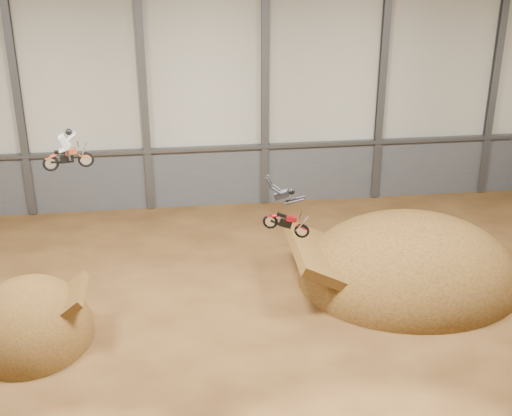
{
  "coord_description": "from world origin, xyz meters",
  "views": [
    {
      "loc": [
        -1.93,
        -23.59,
        16.91
      ],
      "look_at": [
        1.49,
        4.0,
        4.52
      ],
      "focal_mm": 50.0,
      "sensor_mm": 36.0,
      "label": 1
    }
  ],
  "objects_px": {
    "fmx_rider_b": "(285,208)",
    "landing_ramp": "(408,279)",
    "takeoff_ramp": "(32,338)",
    "fmx_rider_a": "(67,147)"
  },
  "relations": [
    {
      "from": "landing_ramp",
      "to": "fmx_rider_b",
      "type": "relative_size",
      "value": 4.18
    },
    {
      "from": "landing_ramp",
      "to": "fmx_rider_b",
      "type": "bearing_deg",
      "value": -153.04
    },
    {
      "from": "landing_ramp",
      "to": "takeoff_ramp",
      "type": "bearing_deg",
      "value": -170.73
    },
    {
      "from": "fmx_rider_b",
      "to": "takeoff_ramp",
      "type": "bearing_deg",
      "value": -165.56
    },
    {
      "from": "landing_ramp",
      "to": "fmx_rider_a",
      "type": "relative_size",
      "value": 5.05
    },
    {
      "from": "takeoff_ramp",
      "to": "landing_ramp",
      "type": "xyz_separation_m",
      "value": [
        16.99,
        2.77,
        0.0
      ]
    },
    {
      "from": "fmx_rider_b",
      "to": "landing_ramp",
      "type": "bearing_deg",
      "value": 44.6
    },
    {
      "from": "fmx_rider_a",
      "to": "fmx_rider_b",
      "type": "bearing_deg",
      "value": -30.64
    },
    {
      "from": "fmx_rider_a",
      "to": "fmx_rider_b",
      "type": "distance_m",
      "value": 9.4
    },
    {
      "from": "takeoff_ramp",
      "to": "fmx_rider_a",
      "type": "distance_m",
      "value": 8.01
    }
  ]
}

